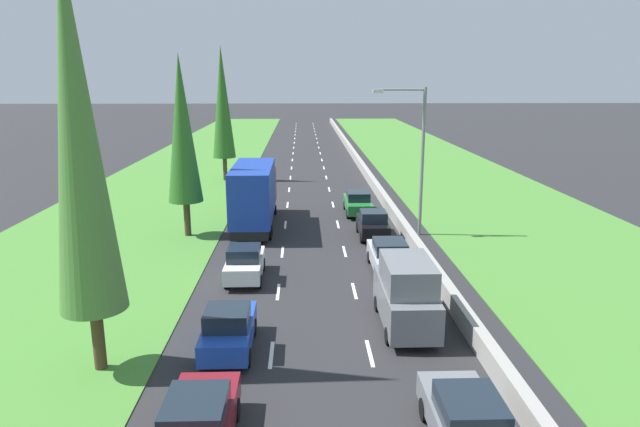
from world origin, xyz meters
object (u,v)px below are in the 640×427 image
at_px(grey_sedan_right_lane, 468,424).
at_px(poplar_tree_second, 182,130).
at_px(maroon_sedan_left_lane, 197,425).
at_px(white_hatchback_left_lane, 245,263).
at_px(grey_van_right_lane, 406,294).
at_px(silver_sedan_right_lane, 389,256).
at_px(poplar_tree_nearest, 77,132).
at_px(black_hatchback_right_lane, 373,224).
at_px(poplar_tree_third, 222,103).
at_px(blue_hatchback_left_lane, 229,329).
at_px(blue_box_truck_left_lane, 255,194).
at_px(green_sedan_right_lane, 358,203).
at_px(street_light_mast, 417,151).

height_order(grey_sedan_right_lane, poplar_tree_second, poplar_tree_second).
relative_size(maroon_sedan_left_lane, white_hatchback_left_lane, 1.15).
height_order(grey_van_right_lane, silver_sedan_right_lane, grey_van_right_lane).
bearing_deg(white_hatchback_left_lane, poplar_tree_nearest, -115.36).
bearing_deg(white_hatchback_left_lane, grey_sedan_right_lane, -61.76).
bearing_deg(black_hatchback_right_lane, poplar_tree_third, 120.04).
bearing_deg(grey_sedan_right_lane, blue_hatchback_left_lane, 140.11).
distance_m(grey_van_right_lane, blue_box_truck_left_lane, 17.03).
xyz_separation_m(black_hatchback_right_lane, poplar_tree_third, (-11.58, 20.02, 6.43)).
distance_m(white_hatchback_left_lane, poplar_tree_nearest, 11.78).
height_order(grey_sedan_right_lane, green_sedan_right_lane, same).
height_order(grey_van_right_lane, black_hatchback_right_lane, grey_van_right_lane).
relative_size(grey_van_right_lane, poplar_tree_nearest, 0.36).
bearing_deg(blue_hatchback_left_lane, street_light_mast, 57.40).
bearing_deg(white_hatchback_left_lane, black_hatchback_right_lane, 45.08).
distance_m(silver_sedan_right_lane, blue_hatchback_left_lane, 10.83).
distance_m(white_hatchback_left_lane, poplar_tree_third, 28.23).
height_order(white_hatchback_left_lane, street_light_mast, street_light_mast).
distance_m(blue_hatchback_left_lane, poplar_tree_nearest, 8.32).
xyz_separation_m(maroon_sedan_left_lane, poplar_tree_nearest, (-4.06, 4.48, 7.14)).
xyz_separation_m(grey_van_right_lane, blue_box_truck_left_lane, (-7.09, 15.46, 0.78)).
bearing_deg(blue_hatchback_left_lane, green_sedan_right_lane, 72.16).
height_order(grey_sedan_right_lane, silver_sedan_right_lane, same).
xyz_separation_m(blue_hatchback_left_lane, poplar_tree_third, (-4.64, 34.47, 6.43)).
height_order(black_hatchback_right_lane, blue_box_truck_left_lane, blue_box_truck_left_lane).
relative_size(silver_sedan_right_lane, blue_hatchback_left_lane, 1.15).
height_order(silver_sedan_right_lane, poplar_tree_second, poplar_tree_second).
distance_m(silver_sedan_right_lane, green_sedan_right_lane, 12.38).
bearing_deg(maroon_sedan_left_lane, green_sedan_right_lane, 75.60).
height_order(silver_sedan_right_lane, poplar_tree_nearest, poplar_tree_nearest).
height_order(grey_van_right_lane, street_light_mast, street_light_mast).
relative_size(grey_van_right_lane, black_hatchback_right_lane, 1.26).
relative_size(maroon_sedan_left_lane, black_hatchback_right_lane, 1.15).
height_order(maroon_sedan_left_lane, street_light_mast, street_light_mast).
bearing_deg(green_sedan_right_lane, maroon_sedan_left_lane, -104.40).
relative_size(poplar_tree_second, street_light_mast, 1.22).
bearing_deg(grey_van_right_lane, poplar_tree_second, 129.55).
distance_m(maroon_sedan_left_lane, white_hatchback_left_lane, 12.97).
bearing_deg(green_sedan_right_lane, poplar_tree_third, 129.16).
height_order(black_hatchback_right_lane, poplar_tree_second, poplar_tree_second).
bearing_deg(black_hatchback_right_lane, grey_sedan_right_lane, -90.07).
relative_size(poplar_tree_nearest, poplar_tree_second, 1.26).
distance_m(maroon_sedan_left_lane, poplar_tree_third, 40.86).
height_order(maroon_sedan_left_lane, green_sedan_right_lane, same).
height_order(grey_van_right_lane, poplar_tree_nearest, poplar_tree_nearest).
bearing_deg(white_hatchback_left_lane, green_sedan_right_lane, 62.95).
distance_m(grey_van_right_lane, poplar_tree_second, 18.16).
distance_m(grey_sedan_right_lane, grey_van_right_lane, 7.58).
bearing_deg(blue_box_truck_left_lane, blue_hatchback_left_lane, -88.56).
xyz_separation_m(green_sedan_right_lane, poplar_tree_nearest, (-10.80, -21.76, 7.14)).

